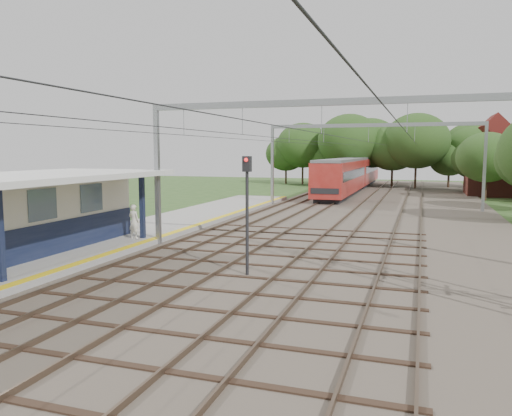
% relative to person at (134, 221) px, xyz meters
% --- Properties ---
extents(ballast_bed, '(18.00, 90.00, 0.10)m').
position_rel_person_xyz_m(ballast_bed, '(10.22, 15.29, -1.17)').
color(ballast_bed, '#473D33').
rests_on(ballast_bed, ground).
extents(platform, '(5.00, 52.00, 0.35)m').
position_rel_person_xyz_m(platform, '(-1.28, -0.71, -1.04)').
color(platform, gray).
rests_on(platform, ground).
extents(yellow_stripe, '(0.45, 52.00, 0.01)m').
position_rel_person_xyz_m(yellow_stripe, '(0.97, -0.71, -0.86)').
color(yellow_stripe, yellow).
rests_on(yellow_stripe, platform).
extents(rail_tracks, '(11.80, 88.00, 0.15)m').
position_rel_person_xyz_m(rail_tracks, '(7.72, 15.29, -1.04)').
color(rail_tracks, brown).
rests_on(rail_tracks, ballast_bed).
extents(catenary_system, '(17.22, 88.00, 7.00)m').
position_rel_person_xyz_m(catenary_system, '(9.61, 10.57, 4.29)').
color(catenary_system, gray).
rests_on(catenary_system, ground).
extents(tree_band, '(31.72, 30.88, 8.82)m').
position_rel_person_xyz_m(tree_band, '(10.07, 42.41, 3.70)').
color(tree_band, '#382619').
rests_on(tree_band, ground).
extents(house_far, '(8.00, 6.12, 8.66)m').
position_rel_person_xyz_m(house_far, '(22.22, 37.29, 2.02)').
color(house_far, brown).
rests_on(house_far, ground).
extents(person, '(0.71, 0.54, 1.74)m').
position_rel_person_xyz_m(person, '(0.00, 0.00, 0.00)').
color(person, white).
rests_on(person, platform).
extents(train, '(2.95, 36.67, 3.87)m').
position_rel_person_xyz_m(train, '(5.72, 39.48, 0.94)').
color(train, black).
rests_on(train, ballast_bed).
extents(signal_post, '(0.34, 0.29, 4.55)m').
position_rel_person_xyz_m(signal_post, '(7.57, -4.32, 1.69)').
color(signal_post, black).
rests_on(signal_post, ground).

